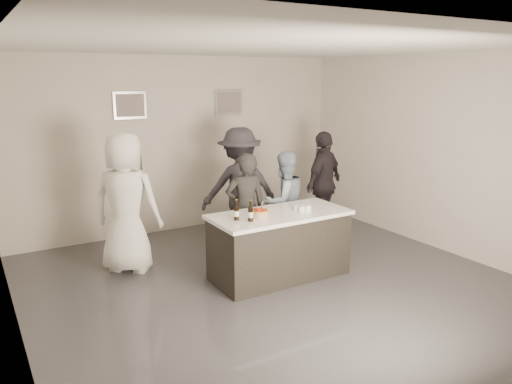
% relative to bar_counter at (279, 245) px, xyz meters
% --- Properties ---
extents(floor, '(6.00, 6.00, 0.00)m').
position_rel_bar_counter_xyz_m(floor, '(-0.20, -0.22, -0.45)').
color(floor, '#3D3D42').
rests_on(floor, ground).
extents(ceiling, '(6.00, 6.00, 0.00)m').
position_rel_bar_counter_xyz_m(ceiling, '(-0.20, -0.22, 2.55)').
color(ceiling, white).
extents(wall_back, '(6.00, 0.04, 3.00)m').
position_rel_bar_counter_xyz_m(wall_back, '(-0.20, 2.78, 1.05)').
color(wall_back, beige).
rests_on(wall_back, ground).
extents(wall_front, '(6.00, 0.04, 3.00)m').
position_rel_bar_counter_xyz_m(wall_front, '(-0.20, -3.22, 1.05)').
color(wall_front, beige).
rests_on(wall_front, ground).
extents(wall_left, '(0.04, 6.00, 3.00)m').
position_rel_bar_counter_xyz_m(wall_left, '(-3.20, -0.22, 1.05)').
color(wall_left, beige).
rests_on(wall_left, ground).
extents(wall_right, '(0.04, 6.00, 3.00)m').
position_rel_bar_counter_xyz_m(wall_right, '(2.80, -0.22, 1.05)').
color(wall_right, beige).
rests_on(wall_right, ground).
extents(picture_left, '(0.54, 0.04, 0.44)m').
position_rel_bar_counter_xyz_m(picture_left, '(-1.10, 2.75, 1.75)').
color(picture_left, '#B2B2B7').
rests_on(picture_left, wall_back).
extents(picture_right, '(0.54, 0.04, 0.44)m').
position_rel_bar_counter_xyz_m(picture_right, '(0.70, 2.75, 1.75)').
color(picture_right, '#B2B2B7').
rests_on(picture_right, wall_back).
extents(bar_counter, '(1.86, 0.86, 0.90)m').
position_rel_bar_counter_xyz_m(bar_counter, '(0.00, 0.00, 0.00)').
color(bar_counter, white).
rests_on(bar_counter, ground).
extents(cake, '(0.23, 0.23, 0.08)m').
position_rel_bar_counter_xyz_m(cake, '(-0.33, -0.03, 0.49)').
color(cake, orange).
rests_on(cake, bar_counter).
extents(beer_bottle_a, '(0.07, 0.07, 0.26)m').
position_rel_bar_counter_xyz_m(beer_bottle_a, '(-0.65, -0.01, 0.58)').
color(beer_bottle_a, black).
rests_on(beer_bottle_a, bar_counter).
extents(beer_bottle_b, '(0.07, 0.07, 0.26)m').
position_rel_bar_counter_xyz_m(beer_bottle_b, '(-0.53, -0.14, 0.58)').
color(beer_bottle_b, black).
rests_on(beer_bottle_b, bar_counter).
extents(tumbler_cluster, '(0.19, 0.19, 0.08)m').
position_rel_bar_counter_xyz_m(tumbler_cluster, '(0.33, -0.06, 0.49)').
color(tumbler_cluster, orange).
rests_on(tumbler_cluster, bar_counter).
extents(candles, '(0.24, 0.08, 0.01)m').
position_rel_bar_counter_xyz_m(candles, '(-0.26, -0.35, 0.45)').
color(candles, pink).
rests_on(candles, bar_counter).
extents(person_main_black, '(0.67, 0.53, 1.61)m').
position_rel_bar_counter_xyz_m(person_main_black, '(-0.11, 0.72, 0.36)').
color(person_main_black, black).
rests_on(person_main_black, ground).
extents(person_main_blue, '(0.78, 0.62, 1.56)m').
position_rel_bar_counter_xyz_m(person_main_blue, '(0.64, 0.85, 0.33)').
color(person_main_blue, '#97AEC5').
rests_on(person_main_blue, ground).
extents(person_guest_left, '(1.12, 1.09, 1.94)m').
position_rel_bar_counter_xyz_m(person_guest_left, '(-1.67, 1.28, 0.52)').
color(person_guest_left, white).
rests_on(person_guest_left, ground).
extents(person_guest_right, '(1.12, 0.81, 1.77)m').
position_rel_bar_counter_xyz_m(person_guest_right, '(1.70, 1.22, 0.44)').
color(person_guest_right, '#282228').
rests_on(person_guest_right, ground).
extents(person_guest_back, '(1.34, 0.95, 1.89)m').
position_rel_bar_counter_xyz_m(person_guest_back, '(0.21, 1.48, 0.49)').
color(person_guest_back, '#29282F').
rests_on(person_guest_back, ground).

